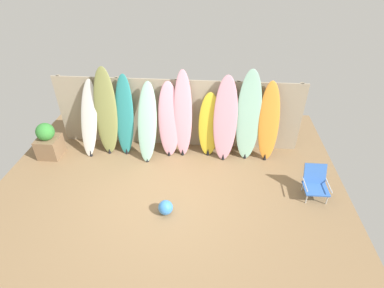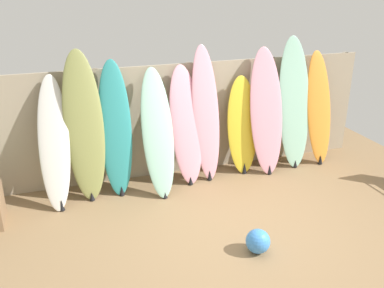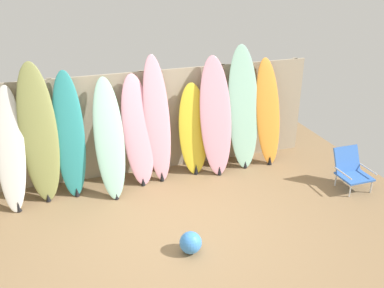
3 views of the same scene
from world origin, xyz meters
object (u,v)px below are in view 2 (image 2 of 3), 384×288
(surfboard_teal_2, at_px, (116,130))
(surfboard_pink_5, at_px, (206,115))
(surfboard_pink_7, at_px, (266,112))
(beach_ball, at_px, (258,241))
(surfboard_white_0, at_px, (54,144))
(surfboard_yellow_6, at_px, (242,126))
(surfboard_pink_4, at_px, (186,126))
(surfboard_olive_1, at_px, (84,127))
(surfboard_orange_9, at_px, (319,109))
(surfboard_seafoam_3, at_px, (158,133))
(surfboard_seafoam_8, at_px, (294,104))

(surfboard_teal_2, bearing_deg, surfboard_pink_5, 2.04)
(surfboard_pink_7, distance_m, beach_ball, 2.52)
(surfboard_teal_2, bearing_deg, surfboard_white_0, -174.84)
(beach_ball, bearing_deg, surfboard_pink_5, 86.54)
(surfboard_white_0, distance_m, surfboard_yellow_6, 2.92)
(surfboard_pink_4, xyz_separation_m, beach_ball, (0.21, -2.11, -0.76))
(surfboard_olive_1, bearing_deg, surfboard_white_0, -171.48)
(surfboard_white_0, bearing_deg, surfboard_pink_4, 2.63)
(surfboard_orange_9, relative_size, beach_ball, 6.52)
(surfboard_orange_9, distance_m, beach_ball, 3.14)
(surfboard_teal_2, xyz_separation_m, surfboard_pink_7, (2.43, -0.03, 0.03))
(surfboard_olive_1, bearing_deg, beach_ball, -50.40)
(surfboard_pink_7, bearing_deg, surfboard_olive_1, 179.76)
(surfboard_teal_2, bearing_deg, beach_ball, -58.52)
(surfboard_seafoam_3, bearing_deg, surfboard_teal_2, 164.27)
(surfboard_teal_2, xyz_separation_m, beach_ball, (1.29, -2.10, -0.82))
(surfboard_yellow_6, bearing_deg, surfboard_pink_7, -11.01)
(surfboard_pink_5, relative_size, surfboard_pink_7, 1.04)
(beach_ball, bearing_deg, surfboard_seafoam_3, 109.92)
(surfboard_olive_1, distance_m, beach_ball, 2.86)
(surfboard_seafoam_3, bearing_deg, surfboard_orange_9, 3.80)
(surfboard_white_0, height_order, surfboard_yellow_6, surfboard_white_0)
(surfboard_white_0, height_order, surfboard_seafoam_3, surfboard_seafoam_3)
(surfboard_pink_7, height_order, surfboard_orange_9, surfboard_pink_7)
(surfboard_pink_5, bearing_deg, surfboard_yellow_6, -0.27)
(surfboard_seafoam_3, bearing_deg, surfboard_yellow_6, 8.25)
(surfboard_olive_1, relative_size, surfboard_orange_9, 1.12)
(surfboard_pink_7, distance_m, surfboard_seafoam_8, 0.55)
(surfboard_seafoam_3, distance_m, surfboard_pink_7, 1.85)
(surfboard_teal_2, height_order, surfboard_pink_5, surfboard_pink_5)
(surfboard_pink_5, xyz_separation_m, surfboard_seafoam_8, (1.55, -0.02, 0.04))
(surfboard_pink_4, xyz_separation_m, surfboard_yellow_6, (0.97, 0.04, -0.13))
(surfboard_yellow_6, distance_m, surfboard_pink_7, 0.45)
(surfboard_orange_9, bearing_deg, surfboard_white_0, -178.62)
(beach_ball, bearing_deg, surfboard_teal_2, 121.48)
(surfboard_pink_4, bearing_deg, surfboard_pink_7, -1.59)
(surfboard_olive_1, distance_m, surfboard_pink_4, 1.53)
(surfboard_olive_1, bearing_deg, surfboard_pink_7, -0.24)
(surfboard_yellow_6, height_order, surfboard_orange_9, surfboard_orange_9)
(surfboard_pink_4, distance_m, surfboard_pink_7, 1.35)
(surfboard_pink_5, height_order, surfboard_seafoam_8, surfboard_seafoam_8)
(surfboard_white_0, bearing_deg, surfboard_orange_9, 1.38)
(surfboard_pink_4, distance_m, beach_ball, 2.25)
(surfboard_white_0, height_order, surfboard_seafoam_8, surfboard_seafoam_8)
(surfboard_white_0, relative_size, surfboard_pink_4, 0.99)
(surfboard_seafoam_3, xyz_separation_m, surfboard_pink_7, (1.84, 0.14, 0.09))
(surfboard_pink_5, bearing_deg, surfboard_orange_9, -0.70)
(surfboard_white_0, xyz_separation_m, surfboard_pink_4, (1.95, 0.09, 0.02))
(surfboard_white_0, bearing_deg, beach_ball, -43.18)
(surfboard_seafoam_3, distance_m, beach_ball, 2.20)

